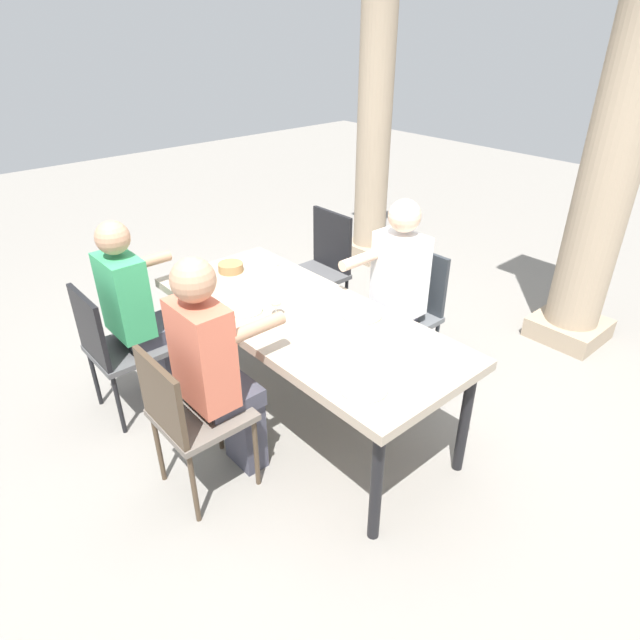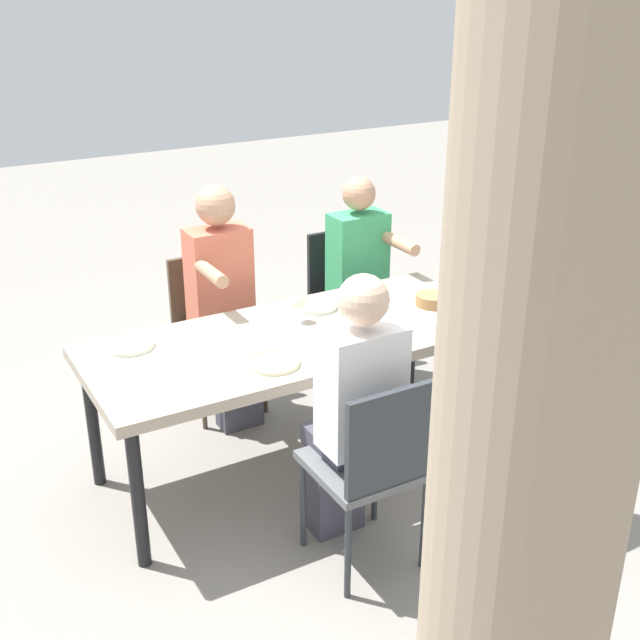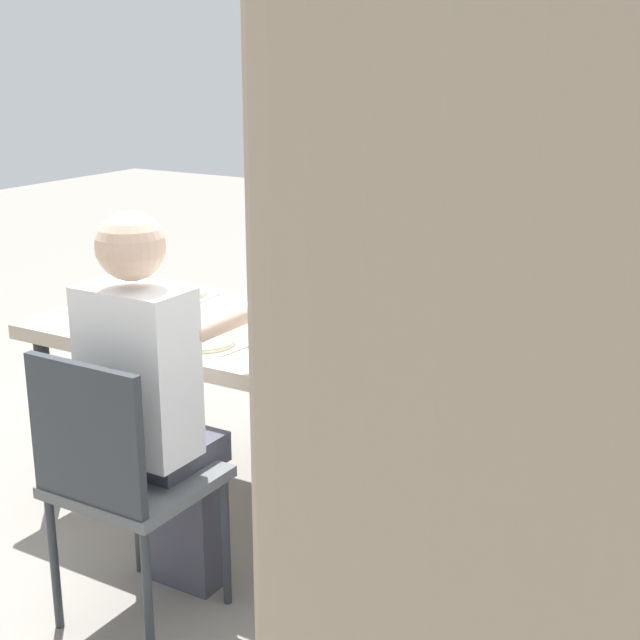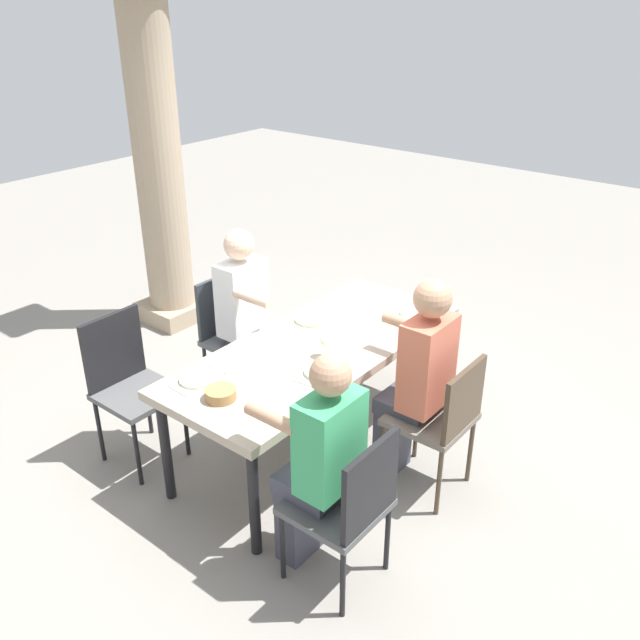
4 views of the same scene
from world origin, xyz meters
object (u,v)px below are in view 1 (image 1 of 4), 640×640
Objects in this scene: plate_1 at (246,311)px; stone_column_near at (375,116)px; chair_mid_south at (188,413)px; diner_guest_third at (216,368)px; dining_table at (303,323)px; bread_basket at (231,267)px; wine_glass_1 at (276,301)px; plate_2 at (362,315)px; chair_west_south at (114,344)px; diner_man_white at (138,311)px; stone_column_centre at (612,164)px; plate_0 at (264,263)px; chair_west_north at (321,264)px; chair_mid_north at (408,307)px; plate_3 at (364,389)px; diner_woman_green at (392,292)px.

stone_column_near is at bearing 118.38° from plate_1.
diner_guest_third is (0.00, 0.18, 0.19)m from chair_mid_south.
stone_column_near is at bearing 125.35° from dining_table.
bread_basket reaches higher than dining_table.
plate_1 is 1.20× the size of bread_basket.
plate_1 is at bearing -25.05° from bread_basket.
plate_2 is (0.33, 0.38, -0.10)m from wine_glass_1.
chair_west_south reaches higher than bread_basket.
stone_column_near is (-1.58, 2.23, 0.76)m from dining_table.
chair_mid_south is 0.74m from plate_1.
plate_2 is (1.05, 1.09, 0.24)m from chair_west_south.
stone_column_centre reaches higher than diner_man_white.
stone_column_centre is at bearing 78.16° from plate_2.
stone_column_centre is 13.12× the size of plate_0.
stone_column_near is at bearing -180.00° from stone_column_centre.
chair_west_north is 0.63m from plate_0.
diner_guest_third is at bearing -89.89° from chair_mid_north.
chair_west_south is 6.02× the size of wine_glass_1.
chair_mid_south is 0.80m from wine_glass_1.
dining_table is 1.05m from diner_man_white.
chair_west_south is 1.14m from plate_0.
chair_west_north is 1.93m from chair_mid_south.
plate_2 is at bearing 46.06° from chair_west_south.
chair_mid_north is at bearing 90.00° from chair_mid_south.
plate_2 is at bearing 135.41° from plate_3.
chair_mid_north is at bearing -0.24° from chair_west_north.
chair_west_south is 1.54m from plate_2.
bread_basket is (-0.90, 0.68, 0.06)m from diner_guest_third.
plate_1 is at bearing -110.69° from diner_woman_green.
chair_mid_north is 1.25m from bread_basket.
plate_0 is at bearing 134.72° from plate_1.
bread_basket is (-1.55, 0.28, 0.02)m from plate_3.
stone_column_centre is 16.63× the size of bread_basket.
chair_mid_north is 0.31× the size of stone_column_near.
chair_mid_north is 4.52× the size of plate_1.
wine_glass_1 is at bearing 30.61° from plate_1.
plate_3 is (0.66, -1.11, 0.22)m from chair_mid_north.
plate_1 is (1.33, -2.47, -0.69)m from stone_column_near.
plate_0 is 0.99m from plate_2.
bread_basket is (-0.90, -0.83, 0.24)m from chair_mid_north.
plate_1 is 0.88× the size of plate_3.
plate_0 is at bearing 86.03° from diner_man_white.
diner_guest_third is at bearing -99.19° from plate_2.
bread_basket is (-0.05, -0.24, 0.02)m from plate_0.
diner_guest_third is (0.91, -1.52, 0.17)m from chair_west_north.
stone_column_near is (-1.69, 2.90, 0.72)m from diner_guest_third.
diner_man_white is 8.60× the size of wine_glass_1.
chair_mid_north is 1.78m from diner_man_white.
plate_1 is at bearing -110.35° from stone_column_centre.
chair_west_north is at bearing 95.91° from plate_0.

